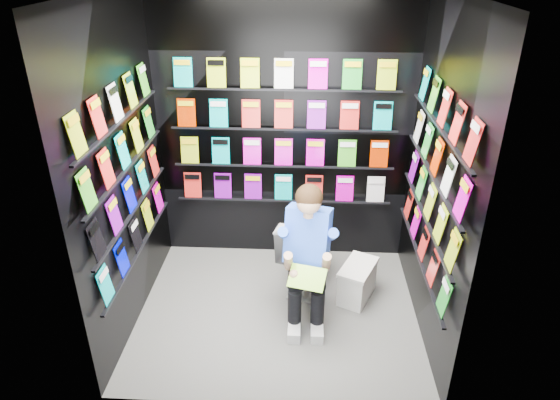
{
  "coord_description": "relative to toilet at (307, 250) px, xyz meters",
  "views": [
    {
      "loc": [
        0.2,
        -3.44,
        2.87
      ],
      "look_at": [
        0.01,
        0.15,
        1.03
      ],
      "focal_mm": 32.0,
      "sensor_mm": 36.0,
      "label": 1
    }
  ],
  "objects": [
    {
      "name": "wall_left",
      "position": [
        -1.44,
        -0.45,
        0.93
      ],
      "size": [
        0.04,
        2.0,
        2.6
      ],
      "primitive_type": "cube",
      "color": "black",
      "rests_on": "floor"
    },
    {
      "name": "wall_right",
      "position": [
        0.96,
        -0.45,
        0.93
      ],
      "size": [
        0.04,
        2.0,
        2.6
      ],
      "primitive_type": "cube",
      "color": "black",
      "rests_on": "floor"
    },
    {
      "name": "comics_back",
      "position": [
        -0.24,
        0.52,
        0.94
      ],
      "size": [
        2.1,
        0.06,
        1.37
      ],
      "primitive_type": null,
      "color": "red",
      "rests_on": "wall_back"
    },
    {
      "name": "longbox_lid",
      "position": [
        0.46,
        -0.2,
        -0.04
      ],
      "size": [
        0.41,
        0.5,
        0.03
      ],
      "primitive_type": "cube",
      "rotation": [
        0.0,
        0.0,
        -0.43
      ],
      "color": "white",
      "rests_on": "longbox"
    },
    {
      "name": "toilet",
      "position": [
        0.0,
        0.0,
        0.0
      ],
      "size": [
        0.59,
        0.83,
        0.73
      ],
      "primitive_type": "imported",
      "rotation": [
        0.0,
        0.0,
        2.89
      ],
      "color": "white",
      "rests_on": "floor"
    },
    {
      "name": "reader",
      "position": [
        0.0,
        -0.38,
        0.38
      ],
      "size": [
        0.65,
        0.81,
        1.31
      ],
      "primitive_type": null,
      "rotation": [
        0.0,
        0.0,
        -0.25
      ],
      "color": "blue",
      "rests_on": "toilet"
    },
    {
      "name": "wall_front",
      "position": [
        -0.24,
        -1.45,
        0.93
      ],
      "size": [
        2.4,
        0.04,
        2.6
      ],
      "primitive_type": "cube",
      "color": "black",
      "rests_on": "floor"
    },
    {
      "name": "comics_right",
      "position": [
        0.93,
        -0.45,
        0.94
      ],
      "size": [
        0.06,
        1.7,
        1.37
      ],
      "primitive_type": null,
      "color": "red",
      "rests_on": "wall_right"
    },
    {
      "name": "comics_left",
      "position": [
        -1.41,
        -0.45,
        0.94
      ],
      "size": [
        0.06,
        1.7,
        1.37
      ],
      "primitive_type": null,
      "color": "red",
      "rests_on": "wall_left"
    },
    {
      "name": "held_comic",
      "position": [
        0.0,
        -0.73,
        0.21
      ],
      "size": [
        0.32,
        0.23,
        0.12
      ],
      "primitive_type": "cube",
      "rotation": [
        -0.96,
        0.0,
        -0.25
      ],
      "color": "green",
      "rests_on": "reader"
    },
    {
      "name": "longbox",
      "position": [
        0.46,
        -0.2,
        -0.21
      ],
      "size": [
        0.38,
        0.47,
        0.31
      ],
      "primitive_type": "cube",
      "rotation": [
        0.0,
        0.0,
        -0.43
      ],
      "color": "white",
      "rests_on": "floor"
    },
    {
      "name": "wall_back",
      "position": [
        -0.24,
        0.55,
        0.93
      ],
      "size": [
        2.4,
        0.04,
        2.6
      ],
      "primitive_type": "cube",
      "color": "black",
      "rests_on": "floor"
    },
    {
      "name": "floor",
      "position": [
        -0.24,
        -0.45,
        -0.37
      ],
      "size": [
        2.4,
        2.4,
        0.0
      ],
      "primitive_type": "plane",
      "color": "#5D5D5A",
      "rests_on": "ground"
    }
  ]
}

